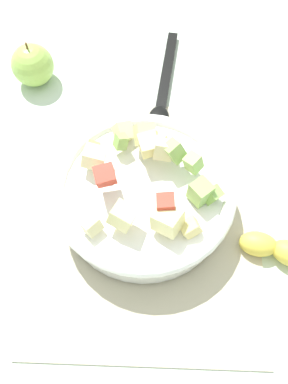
% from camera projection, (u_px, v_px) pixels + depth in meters
% --- Properties ---
extents(ground_plane, '(2.40, 2.40, 0.00)m').
position_uv_depth(ground_plane, '(147.00, 216.00, 0.65)').
color(ground_plane, silver).
extents(placemat, '(0.43, 0.34, 0.01)m').
position_uv_depth(placemat, '(147.00, 215.00, 0.65)').
color(placemat, '#BCB299').
rests_on(placemat, ground_plane).
extents(salad_bowl, '(0.26, 0.26, 0.11)m').
position_uv_depth(salad_bowl, '(144.00, 194.00, 0.62)').
color(salad_bowl, white).
rests_on(salad_bowl, placemat).
extents(serving_spoon, '(0.25, 0.05, 0.01)m').
position_uv_depth(serving_spoon, '(163.00, 95.00, 0.75)').
color(serving_spoon, black).
rests_on(serving_spoon, placemat).
extents(whole_apple, '(0.08, 0.08, 0.09)m').
position_uv_depth(whole_apple, '(33.00, 65.00, 0.75)').
color(whole_apple, '#9EC656').
rests_on(whole_apple, ground_plane).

